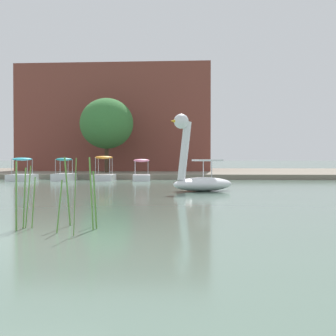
# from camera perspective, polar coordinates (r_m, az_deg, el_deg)

# --- Properties ---
(ground_plane) EXTENTS (561.95, 561.95, 0.00)m
(ground_plane) POSITION_cam_1_polar(r_m,az_deg,el_deg) (9.31, -15.60, -7.98)
(ground_plane) COLOR #567060
(shore_bank_far) EXTENTS (148.05, 20.36, 0.36)m
(shore_bank_far) POSITION_cam_1_polar(r_m,az_deg,el_deg) (43.54, -1.03, -0.54)
(shore_bank_far) COLOR slate
(shore_bank_far) RESTS_ON ground_plane
(swan_boat) EXTENTS (3.10, 2.36, 3.41)m
(swan_boat) POSITION_cam_1_polar(r_m,az_deg,el_deg) (21.75, 3.59, -0.63)
(swan_boat) COLOR white
(swan_boat) RESTS_ON ground_plane
(pedal_boat_pink) EXTENTS (1.29, 1.94, 1.41)m
(pedal_boat_pink) POSITION_cam_1_polar(r_m,az_deg,el_deg) (32.12, -3.09, -0.73)
(pedal_boat_pink) COLOR white
(pedal_boat_pink) RESTS_ON ground_plane
(pedal_boat_orange) EXTENTS (1.35, 2.13, 1.62)m
(pedal_boat_orange) POSITION_cam_1_polar(r_m,az_deg,el_deg) (32.76, -7.46, -0.61)
(pedal_boat_orange) COLOR white
(pedal_boat_orange) RESTS_ON ground_plane
(pedal_boat_teal) EXTENTS (1.23, 2.19, 1.49)m
(pedal_boat_teal) POSITION_cam_1_polar(r_m,az_deg,el_deg) (32.86, -12.00, -0.65)
(pedal_boat_teal) COLOR white
(pedal_boat_teal) RESTS_ON ground_plane
(pedal_boat_cyan) EXTENTS (1.47, 2.29, 1.51)m
(pedal_boat_cyan) POSITION_cam_1_polar(r_m,az_deg,el_deg) (33.64, -16.60, -0.66)
(pedal_boat_cyan) COLOR white
(pedal_boat_cyan) RESTS_ON ground_plane
(tree_broadleaf_right) EXTENTS (5.82, 5.98, 5.85)m
(tree_broadleaf_right) POSITION_cam_1_polar(r_m,az_deg,el_deg) (39.10, -7.17, 5.15)
(tree_broadleaf_right) COLOR #423323
(tree_broadleaf_right) RESTS_ON shore_bank_far
(apartment_block) EXTENTS (17.33, 12.40, 9.32)m
(apartment_block) POSITION_cam_1_polar(r_m,az_deg,el_deg) (48.17, -5.34, 5.38)
(apartment_block) COLOR brown
(apartment_block) RESTS_ON shore_bank_far
(reed_clump_foreground) EXTENTS (2.73, 1.47, 1.49)m
(reed_clump_foreground) POSITION_cam_1_polar(r_m,az_deg,el_deg) (10.44, -14.38, -3.43)
(reed_clump_foreground) COLOR #4C7F33
(reed_clump_foreground) RESTS_ON ground_plane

